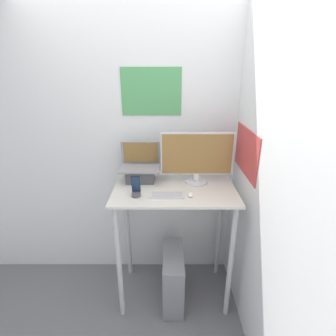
{
  "coord_description": "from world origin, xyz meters",
  "views": [
    {
      "loc": [
        -0.05,
        -1.61,
        1.99
      ],
      "look_at": [
        -0.05,
        0.3,
        1.25
      ],
      "focal_mm": 28.0,
      "sensor_mm": 36.0,
      "label": 1
    }
  ],
  "objects": [
    {
      "name": "mouse",
      "position": [
        0.12,
        0.16,
        1.09
      ],
      "size": [
        0.04,
        0.06,
        0.03
      ],
      "color": "white",
      "rests_on": "desk"
    },
    {
      "name": "monitor",
      "position": [
        0.18,
        0.42,
        1.29
      ],
      "size": [
        0.6,
        0.19,
        0.43
      ],
      "color": "silver",
      "rests_on": "desk"
    },
    {
      "name": "cell_phone",
      "position": [
        -0.3,
        0.17,
        1.12
      ],
      "size": [
        0.07,
        0.07,
        0.17
      ],
      "color": "#4C4C51",
      "rests_on": "desk"
    },
    {
      "name": "keyboard",
      "position": [
        -0.06,
        0.17,
        1.08
      ],
      "size": [
        0.25,
        0.11,
        0.02
      ],
      "color": "silver",
      "rests_on": "desk"
    },
    {
      "name": "laptop",
      "position": [
        -0.29,
        0.46,
        1.17
      ],
      "size": [
        0.34,
        0.23,
        0.33
      ],
      "color": "#4C4C51",
      "rests_on": "desk"
    },
    {
      "name": "wall_side_right",
      "position": [
        0.58,
        0.0,
        1.3
      ],
      "size": [
        0.06,
        6.0,
        2.6
      ],
      "color": "silver",
      "rests_on": "ground_plane"
    },
    {
      "name": "ground_plane",
      "position": [
        0.0,
        0.0,
        0.0
      ],
      "size": [
        12.0,
        12.0,
        0.0
      ],
      "primitive_type": "plane",
      "color": "slate"
    },
    {
      "name": "desk",
      "position": [
        0.0,
        0.3,
        0.85
      ],
      "size": [
        0.99,
        0.59,
        1.07
      ],
      "color": "beige",
      "rests_on": "ground_plane"
    },
    {
      "name": "computer_tower",
      "position": [
        -0.01,
        0.21,
        0.25
      ],
      "size": [
        0.18,
        0.49,
        0.49
      ],
      "color": "gray",
      "rests_on": "ground_plane"
    },
    {
      "name": "wall_back",
      "position": [
        -0.0,
        0.68,
        1.3
      ],
      "size": [
        6.0,
        0.06,
        2.6
      ],
      "color": "silver",
      "rests_on": "ground_plane"
    }
  ]
}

